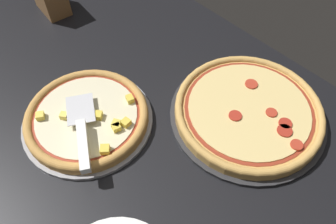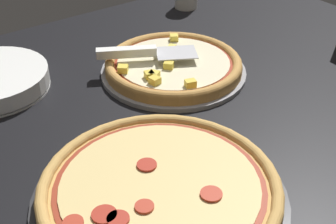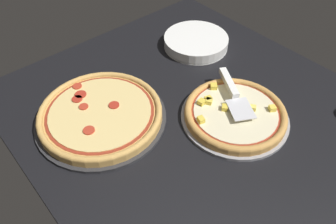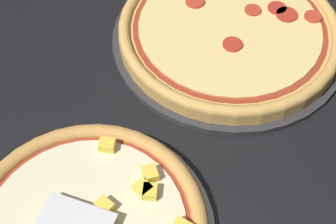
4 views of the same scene
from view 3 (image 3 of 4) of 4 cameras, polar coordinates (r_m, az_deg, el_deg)
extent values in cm
cube|color=black|center=(101.42, 8.54, -3.31)|extent=(133.06, 102.19, 3.60)
cylinder|color=#939399|center=(103.16, 11.49, -0.89)|extent=(33.17, 33.17, 1.00)
cylinder|color=#C68E47|center=(102.20, 11.60, -0.37)|extent=(31.18, 31.18, 1.71)
torus|color=#C68E47|center=(101.60, 11.67, -0.03)|extent=(31.18, 31.18, 2.21)
cylinder|color=maroon|center=(101.55, 11.67, 0.00)|extent=(27.10, 27.10, 0.15)
cylinder|color=beige|center=(101.46, 11.68, 0.05)|extent=(25.57, 25.57, 0.40)
cube|color=#F4D64C|center=(102.08, 7.15, 1.87)|extent=(2.75, 2.78, 1.46)
cube|color=yellow|center=(96.30, 5.76, -1.33)|extent=(2.61, 2.31, 1.46)
cube|color=yellow|center=(102.82, 7.04, 2.27)|extent=(2.28, 2.38, 1.46)
cube|color=yellow|center=(107.51, 7.97, 4.45)|extent=(3.02, 3.01, 1.46)
cube|color=yellow|center=(101.58, 5.87, 1.74)|extent=(2.18, 2.32, 1.46)
cube|color=yellow|center=(100.79, 9.85, 0.77)|extent=(2.65, 2.70, 1.46)
cube|color=#F9E05B|center=(102.48, 14.55, 0.69)|extent=(2.50, 2.48, 1.46)
cube|color=#F4D64C|center=(104.03, 17.72, 0.63)|extent=(2.67, 2.66, 1.46)
cylinder|color=#2D2D30|center=(102.88, -11.52, -1.06)|extent=(40.08, 40.08, 1.00)
cylinder|color=tan|center=(101.76, -11.65, -0.45)|extent=(37.68, 37.68, 2.15)
torus|color=tan|center=(101.01, -11.74, -0.02)|extent=(37.68, 37.68, 1.97)
cylinder|color=maroon|center=(100.96, -11.74, 0.01)|extent=(32.75, 32.75, 0.15)
cylinder|color=#E5C67A|center=(100.87, -11.75, 0.06)|extent=(30.90, 30.90, 0.40)
cylinder|color=#B73823|center=(103.00, -14.49, 0.92)|extent=(2.85, 2.85, 0.40)
cylinder|color=#B73823|center=(110.70, -15.53, 4.36)|extent=(2.97, 2.97, 0.40)
cylinder|color=#AD2D1E|center=(106.04, -15.55, 2.20)|extent=(3.26, 3.26, 0.40)
cylinder|color=#B73823|center=(95.82, -13.61, -3.11)|extent=(3.36, 3.36, 0.40)
cylinder|color=#AD2D1E|center=(107.33, -14.99, 2.97)|extent=(3.68, 3.68, 0.40)
cylinder|color=#AD2D1E|center=(101.56, -9.39, 1.20)|extent=(3.25, 3.25, 0.40)
cube|color=silver|center=(100.08, 12.54, 0.53)|extent=(11.23, 10.34, 0.24)
cube|color=white|center=(107.00, 10.54, 5.05)|extent=(12.78, 8.51, 2.00)
cylinder|color=white|center=(131.52, 4.84, 11.45)|extent=(24.87, 24.87, 0.70)
cylinder|color=white|center=(131.13, 4.86, 11.70)|extent=(24.87, 24.87, 0.70)
cylinder|color=white|center=(130.74, 4.88, 11.95)|extent=(24.87, 24.87, 0.70)
cylinder|color=white|center=(130.36, 4.90, 12.21)|extent=(24.87, 24.87, 0.70)
cylinder|color=white|center=(129.98, 4.91, 12.47)|extent=(24.87, 24.87, 0.70)
cylinder|color=white|center=(129.60, 4.93, 12.73)|extent=(24.87, 24.87, 0.70)
camera|label=1|loc=(1.19, 1.08, 43.28)|focal=35.00mm
camera|label=2|loc=(1.00, -50.70, 17.92)|focal=50.00mm
camera|label=4|loc=(0.98, 25.06, 33.13)|focal=50.00mm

